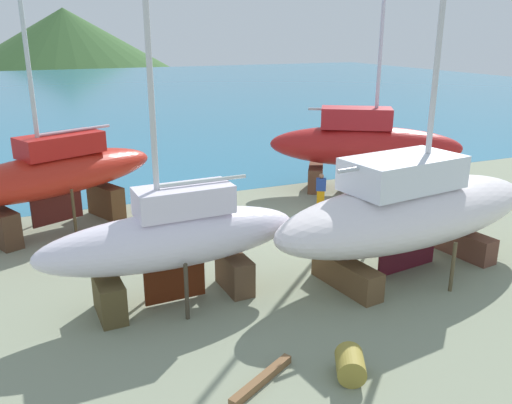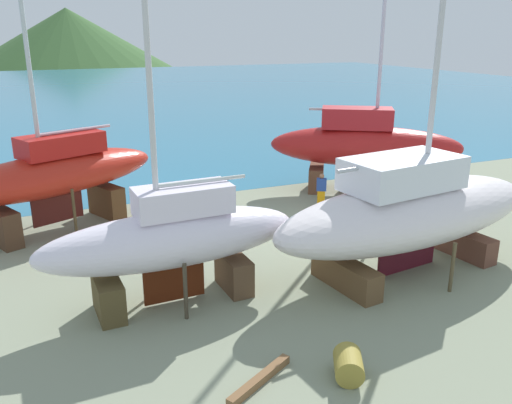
% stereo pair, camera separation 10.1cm
% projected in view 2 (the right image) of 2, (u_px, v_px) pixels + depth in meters
% --- Properties ---
extents(ground_plane, '(42.54, 42.54, 0.00)m').
position_uv_depth(ground_plane, '(378.00, 268.00, 18.37)').
color(ground_plane, gray).
extents(sea_water, '(142.36, 100.23, 0.01)m').
position_uv_depth(sea_water, '(110.00, 92.00, 71.59)').
color(sea_water, teal).
rests_on(sea_water, ground).
extents(headland_hill, '(107.87, 107.87, 30.60)m').
position_uv_depth(headland_hill, '(70.00, 56.00, 179.60)').
color(headland_hill, '#365B2C').
rests_on(headland_hill, ground).
extents(sailboat_small_center, '(10.99, 4.76, 17.78)m').
position_uv_depth(sailboat_small_center, '(410.00, 210.00, 17.60)').
color(sailboat_small_center, brown).
rests_on(sailboat_small_center, ground).
extents(sailboat_far_slipway, '(9.27, 5.93, 14.92)m').
position_uv_depth(sailboat_far_slipway, '(55.00, 174.00, 21.40)').
color(sailboat_far_slipway, '#4C3221').
rests_on(sailboat_far_slipway, ground).
extents(sailboat_large_starboard, '(7.81, 2.35, 13.35)m').
position_uv_depth(sailboat_large_starboard, '(173.00, 238.00, 15.52)').
color(sailboat_large_starboard, '#4F4123').
rests_on(sailboat_large_starboard, ground).
extents(sailboat_mid_port, '(9.38, 7.08, 14.17)m').
position_uv_depth(sailboat_mid_port, '(364.00, 145.00, 26.53)').
color(sailboat_mid_port, brown).
rests_on(sailboat_mid_port, ground).
extents(worker, '(0.50, 0.42, 1.69)m').
position_uv_depth(worker, '(321.00, 191.00, 24.19)').
color(worker, orange).
rests_on(worker, ground).
extents(barrel_rust_near, '(1.03, 1.13, 0.68)m').
position_uv_depth(barrel_rust_near, '(348.00, 365.00, 12.48)').
color(barrel_rust_near, olive).
rests_on(barrel_rust_near, ground).
extents(barrel_tipped_center, '(1.04, 0.85, 0.56)m').
position_uv_depth(barrel_tipped_center, '(477.00, 185.00, 27.40)').
color(barrel_tipped_center, '#252F28').
rests_on(barrel_tipped_center, ground).
extents(timber_short_skew, '(1.99, 1.25, 0.19)m').
position_uv_depth(timber_short_skew, '(260.00, 380.00, 12.33)').
color(timber_short_skew, brown).
rests_on(timber_short_skew, ground).
extents(timber_short_cross, '(1.48, 0.39, 0.18)m').
position_uv_depth(timber_short_cross, '(447.00, 218.00, 23.05)').
color(timber_short_cross, brown).
rests_on(timber_short_cross, ground).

